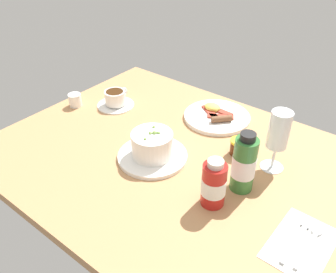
# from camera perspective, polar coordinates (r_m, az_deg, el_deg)

# --- Properties ---
(ground_plane) EXTENTS (1.10, 0.84, 0.03)m
(ground_plane) POSITION_cam_1_polar(r_m,az_deg,el_deg) (1.10, 1.14, -3.76)
(ground_plane) COLOR #B27F51
(porridge_bowl) EXTENTS (0.21, 0.21, 0.09)m
(porridge_bowl) POSITION_cam_1_polar(r_m,az_deg,el_deg) (1.06, -2.52, -1.68)
(porridge_bowl) COLOR white
(porridge_bowl) RESTS_ON ground_plane
(cutlery_setting) EXTENTS (0.13, 0.19, 0.01)m
(cutlery_setting) POSITION_cam_1_polar(r_m,az_deg,el_deg) (0.91, 20.56, -15.50)
(cutlery_setting) COLOR white
(cutlery_setting) RESTS_ON ground_plane
(coffee_cup) EXTENTS (0.14, 0.14, 0.06)m
(coffee_cup) POSITION_cam_1_polar(r_m,az_deg,el_deg) (1.35, -8.36, 5.87)
(coffee_cup) COLOR white
(coffee_cup) RESTS_ON ground_plane
(creamer_jug) EXTENTS (0.05, 0.05, 0.05)m
(creamer_jug) POSITION_cam_1_polar(r_m,az_deg,el_deg) (1.38, -14.55, 5.68)
(creamer_jug) COLOR white
(creamer_jug) RESTS_ON ground_plane
(wine_glass) EXTENTS (0.07, 0.07, 0.19)m
(wine_glass) POSITION_cam_1_polar(r_m,az_deg,el_deg) (1.02, 17.19, 0.61)
(wine_glass) COLOR white
(wine_glass) RESTS_ON ground_plane
(jam_jar) EXTENTS (0.05, 0.05, 0.05)m
(jam_jar) POSITION_cam_1_polar(r_m,az_deg,el_deg) (1.11, 11.12, -1.61)
(jam_jar) COLOR #4D210D
(jam_jar) RESTS_ON ground_plane
(sauce_bottle_red) EXTENTS (0.06, 0.06, 0.14)m
(sauce_bottle_red) POSITION_cam_1_polar(r_m,az_deg,el_deg) (0.91, 7.28, -7.54)
(sauce_bottle_red) COLOR #B21E19
(sauce_bottle_red) RESTS_ON ground_plane
(sauce_bottle_green) EXTENTS (0.06, 0.06, 0.18)m
(sauce_bottle_green) POSITION_cam_1_polar(r_m,az_deg,el_deg) (0.95, 11.91, -4.37)
(sauce_bottle_green) COLOR #337233
(sauce_bottle_green) RESTS_ON ground_plane
(breakfast_plate) EXTENTS (0.23, 0.23, 0.04)m
(breakfast_plate) POSITION_cam_1_polar(r_m,az_deg,el_deg) (1.28, 7.75, 3.25)
(breakfast_plate) COLOR white
(breakfast_plate) RESTS_ON ground_plane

